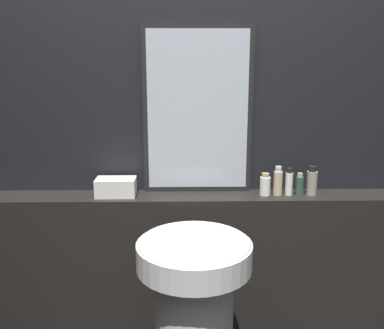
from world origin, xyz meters
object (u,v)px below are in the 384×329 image
Objects in this scene: body_wash_bottle at (299,185)px; towel_stack at (116,187)px; conditioner_bottle at (278,182)px; pedestal_sink at (193,324)px; shampoo_bottle at (265,185)px; lotion_bottle at (289,183)px; hand_soap_bottle at (312,182)px; mirror at (198,111)px.

towel_stack is at bearing 180.00° from body_wash_bottle.
pedestal_sink is at bearing -132.56° from conditioner_bottle.
shampoo_bottle is 0.18m from body_wash_bottle.
conditioner_bottle is 0.06m from lotion_bottle.
shampoo_bottle is at bearing 51.94° from pedestal_sink.
conditioner_bottle is at bearing 180.00° from hand_soap_bottle.
conditioner_bottle is 1.00× the size of hand_soap_bottle.
conditioner_bottle reaches higher than shampoo_bottle.
mirror reaches higher than shampoo_bottle.
lotion_bottle reaches higher than body_wash_bottle.
pedestal_sink is 4.36× the size of towel_stack.
shampoo_bottle is 1.00× the size of body_wash_bottle.
conditioner_bottle is 0.12m from body_wash_bottle.
mirror is at bearing 86.77° from pedestal_sink.
body_wash_bottle is at bearing 40.99° from pedestal_sink.
lotion_bottle reaches higher than towel_stack.
hand_soap_bottle is at bearing 0.00° from body_wash_bottle.
body_wash_bottle is (0.57, 0.49, 0.49)m from pedestal_sink.
lotion_bottle reaches higher than pedestal_sink.
mirror is (0.03, 0.58, 0.87)m from pedestal_sink.
body_wash_bottle is (0.53, -0.08, -0.38)m from mirror.
conditioner_bottle is 1.31× the size of body_wash_bottle.
hand_soap_bottle is at bearing -0.00° from lotion_bottle.
towel_stack is (-0.43, -0.08, -0.39)m from mirror.
pedestal_sink is 5.82× the size of hand_soap_bottle.
pedestal_sink is 0.87m from lotion_bottle.
towel_stack is at bearing -180.00° from conditioner_bottle.
mirror is at bearing 10.99° from towel_stack.
towel_stack is 1.34× the size of hand_soap_bottle.
conditioner_bottle reaches higher than towel_stack.
hand_soap_bottle reaches higher than lotion_bottle.
lotion_bottle is (0.91, 0.00, 0.02)m from towel_stack.
conditioner_bottle is (0.85, 0.00, 0.02)m from towel_stack.
towel_stack is 1.33× the size of conditioner_bottle.
shampoo_bottle is 0.13m from lotion_bottle.
hand_soap_bottle is at bearing -7.91° from mirror.
conditioner_bottle reaches higher than lotion_bottle.
towel_stack is at bearing 180.00° from hand_soap_bottle.
pedestal_sink is at bearing -142.02° from hand_soap_bottle.
hand_soap_bottle reaches higher than body_wash_bottle.
mirror is 5.64× the size of hand_soap_bottle.
lotion_bottle is (0.06, 0.00, -0.00)m from conditioner_bottle.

